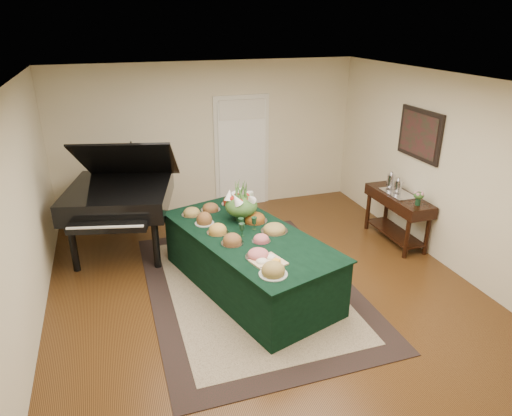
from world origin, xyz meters
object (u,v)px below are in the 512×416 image
object	(u,v)px
floral_centerpiece	(241,202)
mahogany_sideboard	(398,205)
buffet_table	(249,260)
grand_piano	(120,195)

from	to	relation	value
floral_centerpiece	mahogany_sideboard	xyz separation A→B (m)	(2.63, 0.12, -0.44)
buffet_table	grand_piano	xyz separation A→B (m)	(-1.51, 1.63, 0.51)
grand_piano	floral_centerpiece	bearing A→B (deg)	-37.39
buffet_table	grand_piano	world-z (taller)	grand_piano
grand_piano	buffet_table	bearing A→B (deg)	-47.17
grand_piano	mahogany_sideboard	distance (m)	4.32
mahogany_sideboard	grand_piano	bearing A→B (deg)	165.75
mahogany_sideboard	floral_centerpiece	bearing A→B (deg)	-177.27
floral_centerpiece	grand_piano	size ratio (longest dim) A/B	0.23
buffet_table	floral_centerpiece	size ratio (longest dim) A/B	6.24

